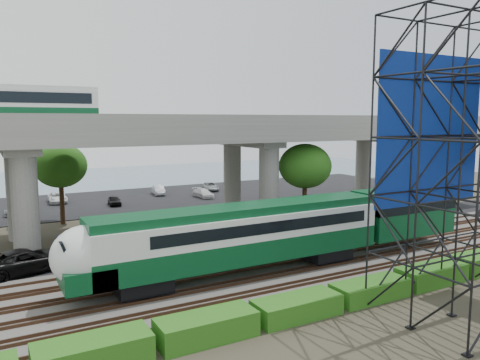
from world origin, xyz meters
TOP-DOWN VIEW (x-y plane):
  - ground at (0.00, 0.00)m, footprint 140.00×140.00m
  - ballast_bed at (0.00, 2.00)m, footprint 90.00×12.00m
  - service_road at (0.00, 10.50)m, footprint 90.00×5.00m
  - parking_lot at (0.00, 34.00)m, footprint 90.00×18.00m
  - harbor_water at (0.00, 56.00)m, footprint 140.00×40.00m
  - rail_tracks at (0.00, 2.00)m, footprint 90.00×9.52m
  - commuter_train at (3.61, 2.00)m, footprint 29.30×3.06m
  - overpass at (-0.75, 16.00)m, footprint 80.00×12.00m
  - scaffold_tower at (9.48, -7.98)m, footprint 9.36×6.36m
  - hedge_strip at (1.01, -4.30)m, footprint 34.60×1.80m
  - trees at (-4.67, 16.17)m, footprint 40.94×16.94m
  - suv at (-10.35, 9.63)m, footprint 6.11×4.14m
  - parked_cars at (-0.72, 33.65)m, footprint 35.48×9.52m

SIDE VIEW (x-z plane):
  - ground at x=0.00m, z-range 0.00..0.00m
  - harbor_water at x=0.00m, z-range 0.00..0.03m
  - service_road at x=0.00m, z-range 0.00..0.08m
  - parking_lot at x=0.00m, z-range 0.00..0.08m
  - ballast_bed at x=0.00m, z-range 0.00..0.20m
  - rail_tracks at x=0.00m, z-range 0.20..0.36m
  - hedge_strip at x=1.01m, z-range -0.04..1.16m
  - parked_cars at x=-0.72m, z-range 0.04..1.28m
  - suv at x=-10.35m, z-range 0.08..1.63m
  - commuter_train at x=3.61m, z-range 0.73..5.03m
  - trees at x=-4.67m, z-range 1.73..9.42m
  - scaffold_tower at x=9.48m, z-range -0.03..14.97m
  - overpass at x=-0.75m, z-range 2.01..14.41m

